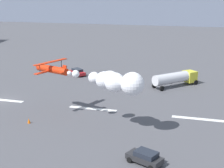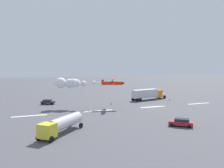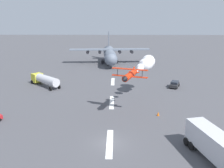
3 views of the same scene
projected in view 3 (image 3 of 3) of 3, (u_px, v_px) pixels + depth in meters
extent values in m
plane|color=#4C4C51|center=(110.00, 143.00, 33.55)|extent=(440.00, 440.00, 0.00)
cube|color=white|center=(110.00, 143.00, 33.54)|extent=(8.00, 0.90, 0.01)
cube|color=white|center=(112.00, 102.00, 49.74)|extent=(8.00, 0.90, 0.01)
cube|color=white|center=(113.00, 81.00, 65.95)|extent=(8.00, 0.90, 0.01)
cylinder|color=slate|center=(110.00, 55.00, 91.31)|extent=(22.43, 5.88, 4.33)
sphere|color=slate|center=(111.00, 59.00, 80.63)|extent=(4.11, 4.11, 4.11)
cube|color=slate|center=(110.00, 49.00, 90.79)|extent=(5.31, 30.21, 0.40)
cylinder|color=black|center=(88.00, 52.00, 90.22)|extent=(2.47, 1.27, 1.10)
cylinder|color=black|center=(100.00, 52.00, 90.45)|extent=(2.47, 1.27, 1.10)
cylinder|color=black|center=(120.00, 52.00, 90.84)|extent=(2.47, 1.27, 1.10)
cylinder|color=black|center=(132.00, 52.00, 91.08)|extent=(2.47, 1.27, 1.10)
cube|color=slate|center=(109.00, 39.00, 98.91)|extent=(2.81, 0.50, 6.00)
cube|color=slate|center=(109.00, 51.00, 100.20)|extent=(2.63, 9.12, 0.24)
cube|color=black|center=(117.00, 61.00, 93.14)|extent=(3.26, 1.22, 1.20)
cube|color=black|center=(103.00, 61.00, 92.87)|extent=(3.26, 1.22, 1.20)
cylinder|color=red|center=(130.00, 75.00, 42.72)|extent=(5.89, 3.03, 1.10)
cube|color=red|center=(130.00, 76.00, 42.58)|extent=(2.86, 6.32, 0.12)
cube|color=red|center=(130.00, 69.00, 42.23)|extent=(2.86, 6.32, 0.12)
cylinder|color=black|center=(142.00, 74.00, 41.63)|extent=(0.08, 0.08, 1.29)
cylinder|color=black|center=(117.00, 72.00, 43.18)|extent=(0.08, 0.08, 1.29)
cube|color=red|center=(134.00, 70.00, 44.98)|extent=(0.69, 0.33, 1.10)
cube|color=red|center=(134.00, 72.00, 45.08)|extent=(1.24, 2.08, 0.08)
cone|color=black|center=(124.00, 79.00, 39.76)|extent=(0.98, 1.12, 0.93)
sphere|color=white|center=(137.00, 71.00, 46.02)|extent=(0.70, 0.70, 0.70)
sphere|color=white|center=(139.00, 69.00, 47.18)|extent=(1.09, 1.09, 1.09)
sphere|color=white|center=(140.00, 68.00, 50.08)|extent=(1.66, 1.66, 1.66)
sphere|color=white|center=(145.00, 65.00, 51.80)|extent=(2.33, 2.33, 2.33)
sphere|color=white|center=(144.00, 64.00, 52.52)|extent=(2.53, 2.53, 2.53)
sphere|color=white|center=(147.00, 64.00, 53.40)|extent=(2.68, 2.68, 2.68)
sphere|color=white|center=(148.00, 62.00, 55.74)|extent=(3.07, 3.07, 3.07)
cube|color=silver|center=(217.00, 145.00, 28.41)|extent=(10.50, 4.77, 2.80)
cylinder|color=black|center=(208.00, 144.00, 32.23)|extent=(1.15, 0.59, 1.10)
cylinder|color=black|center=(203.00, 140.00, 33.36)|extent=(1.15, 0.59, 1.10)
cylinder|color=black|center=(191.00, 146.00, 31.72)|extent=(1.15, 0.59, 1.10)
cylinder|color=black|center=(186.00, 141.00, 32.85)|extent=(1.15, 0.59, 1.10)
cube|color=yellow|center=(37.00, 78.00, 63.50)|extent=(3.26, 3.25, 2.20)
cylinder|color=silver|center=(47.00, 80.00, 60.02)|extent=(6.99, 7.22, 2.10)
cylinder|color=black|center=(32.00, 82.00, 63.37)|extent=(0.92, 0.95, 1.00)
cylinder|color=black|center=(51.00, 89.00, 57.41)|extent=(0.92, 0.95, 1.00)
cylinder|color=black|center=(40.00, 80.00, 65.03)|extent=(0.92, 0.95, 1.00)
cylinder|color=black|center=(59.00, 87.00, 59.06)|extent=(0.92, 0.95, 1.00)
cube|color=#262628|center=(174.00, 85.00, 60.22)|extent=(4.40, 3.26, 0.65)
cube|color=#1E232D|center=(175.00, 82.00, 60.24)|extent=(2.87, 2.49, 0.55)
cylinder|color=black|center=(177.00, 88.00, 58.71)|extent=(0.67, 0.46, 0.64)
cylinder|color=black|center=(179.00, 85.00, 61.18)|extent=(0.67, 0.46, 0.64)
cylinder|color=black|center=(170.00, 87.00, 59.44)|extent=(0.67, 0.46, 0.64)
cylinder|color=black|center=(172.00, 84.00, 61.90)|extent=(0.67, 0.46, 0.64)
cone|color=orange|center=(158.00, 114.00, 42.83)|extent=(0.44, 0.44, 0.75)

